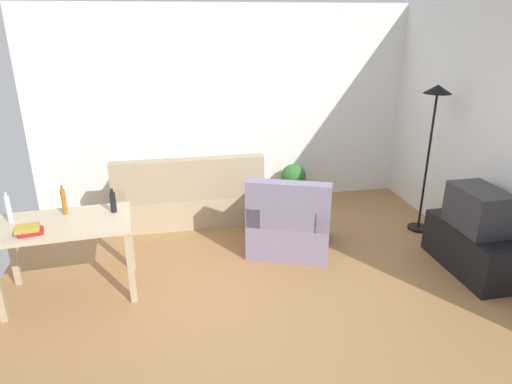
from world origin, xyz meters
TOP-DOWN VIEW (x-y plane):
  - ground_plane at (0.00, 0.00)m, footprint 5.20×4.40m
  - wall_rear at (0.00, 2.20)m, footprint 5.20×0.10m
  - wall_right at (2.60, 0.00)m, footprint 0.10×4.40m
  - couch at (-0.58, 1.59)m, footprint 1.86×0.84m
  - tv_stand at (2.25, -0.28)m, footprint 0.44×1.10m
  - tv at (2.25, -0.28)m, footprint 0.41×0.60m
  - torchiere_lamp at (2.25, 0.72)m, footprint 0.32×0.32m
  - desk at (-1.80, 0.07)m, footprint 1.25×0.79m
  - potted_plant at (0.92, 1.90)m, footprint 0.36×0.36m
  - armchair at (0.50, 0.54)m, footprint 1.14×1.11m
  - bottle_clear at (-2.27, 0.16)m, footprint 0.05×0.05m
  - bottle_amber at (-1.81, 0.26)m, footprint 0.04×0.04m
  - bottle_dark at (-1.36, 0.22)m, footprint 0.06×0.06m
  - book_stack at (-2.04, -0.13)m, footprint 0.25×0.18m

SIDE VIEW (x-z plane):
  - ground_plane at x=0.00m, z-range -0.02..0.00m
  - tv_stand at x=2.25m, z-range 0.00..0.48m
  - couch at x=-0.58m, z-range -0.15..0.77m
  - armchair at x=0.50m, z-range -0.14..0.78m
  - potted_plant at x=0.92m, z-range 0.05..0.62m
  - desk at x=-1.80m, z-range 0.27..1.03m
  - tv at x=2.25m, z-range 0.48..0.92m
  - book_stack at x=-2.04m, z-range 0.76..0.84m
  - bottle_dark at x=-1.36m, z-range 0.74..0.99m
  - bottle_amber at x=-1.81m, z-range 0.74..1.04m
  - bottle_clear at x=-2.27m, z-range 0.74..1.04m
  - wall_rear at x=0.00m, z-range 0.00..2.70m
  - wall_right at x=2.60m, z-range 0.00..2.70m
  - torchiere_lamp at x=2.25m, z-range 0.51..2.32m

